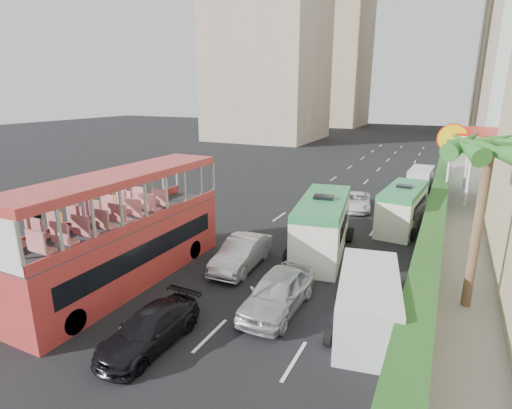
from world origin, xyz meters
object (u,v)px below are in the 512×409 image
Objects in this scene: car_silver_lane_a at (242,267)px; minibus_far at (402,208)px; shell_station at (498,167)px; double_decker_bus at (125,229)px; van_asset at (356,209)px; panel_van_near at (368,303)px; panel_van_far at (420,178)px; car_silver_lane_b at (277,309)px; palm_tree at (477,229)px; minibus_near at (322,226)px; car_black at (151,345)px.

car_silver_lane_a is 11.66m from minibus_far.
double_decker_bus is at bearing -124.82° from shell_station.
van_asset is 15.74m from panel_van_near.
panel_van_far is at bearing 57.28° from van_asset.
car_silver_lane_b is 1.03× the size of panel_van_far.
van_asset is 9.93m from panel_van_far.
palm_tree is (7.02, -12.21, 3.38)m from van_asset.
double_decker_bus is 16.82m from minibus_far.
minibus_far is at bearing 110.94° from palm_tree.
panel_van_near is at bearing -137.34° from palm_tree.
double_decker_bus reaches higher than van_asset.
minibus_far is 12.13m from panel_van_far.
minibus_near reaches higher than van_asset.
panel_van_far is at bearing 82.24° from car_silver_lane_b.
panel_van_far is at bearing 94.09° from minibus_far.
car_black is at bearing -142.97° from palm_tree.
minibus_near is at bearing -98.38° from panel_van_far.
shell_station is (5.75, 9.72, 1.43)m from minibus_far.
minibus_far is at bearing -120.61° from shell_station.
shell_station is (2.20, 19.00, -0.63)m from palm_tree.
car_black is 17.80m from minibus_far.
panel_van_far is at bearing 70.70° from car_silver_lane_a.
shell_station is at bearing 25.38° from van_asset.
panel_van_far is at bearing 70.04° from minibus_near.
panel_van_far is (6.54, 21.81, 0.90)m from car_silver_lane_a.
car_black is 0.53× the size of shell_station.
van_asset is (2.88, 12.63, 0.00)m from car_silver_lane_a.
double_decker_bus is 28.02m from shell_station.
minibus_far is (3.36, 6.15, -0.18)m from minibus_near.
car_black is at bearing -126.66° from car_silver_lane_b.
van_asset is at bearing -143.65° from shell_station.
minibus_near is (0.11, -9.08, 1.50)m from van_asset.
car_silver_lane_b is 0.72× the size of palm_tree.
panel_van_far is (3.38, 24.70, 0.90)m from car_silver_lane_b.
car_silver_lane_a is at bearing 148.08° from panel_van_near.
minibus_far reaches higher than panel_van_near.
minibus_near is 7.81m from palm_tree.
shell_station reaches higher than panel_van_near.
minibus_far is (6.20, 16.63, 1.32)m from car_black.
double_decker_bus reaches higher than car_black.
shell_station is at bearing 68.21° from car_silver_lane_b.
minibus_near is at bearing 45.97° from double_decker_bus.
minibus_far is at bearing 52.41° from minibus_near.
double_decker_bus is 1.72× the size of palm_tree.
car_silver_lane_b is at bearing -97.41° from minibus_near.
shell_station is (9.22, 6.79, 2.75)m from van_asset.
panel_van_far is (6.40, 28.75, 0.90)m from car_black.
car_silver_lane_b is 0.68× the size of minibus_near.
shell_station reaches higher than minibus_near.
panel_van_far is (3.67, 9.19, 0.90)m from van_asset.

